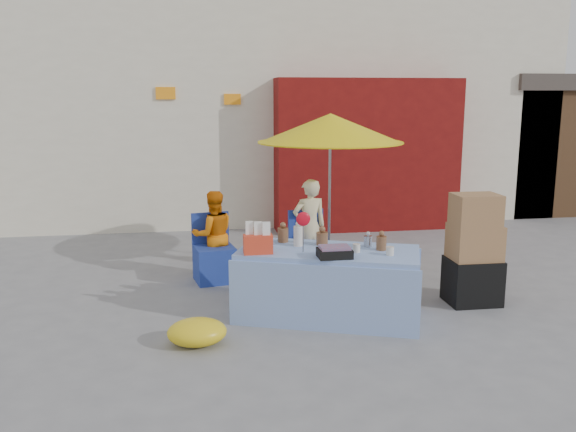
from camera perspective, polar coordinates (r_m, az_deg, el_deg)
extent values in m
plane|color=slate|center=(6.46, -0.98, -9.83)|extent=(80.00, 80.00, 0.00)
cube|color=silver|center=(12.99, -5.62, 10.91)|extent=(12.00, 5.00, 4.50)
cube|color=maroon|center=(10.67, 7.46, 5.68)|extent=(3.20, 0.60, 2.60)
cube|color=#4C331E|center=(14.10, 22.32, 5.88)|extent=(2.60, 3.00, 2.40)
cube|color=#3F3833|center=(14.06, 22.74, 11.36)|extent=(2.80, 3.20, 0.30)
cube|color=orange|center=(10.45, -11.38, 11.21)|extent=(0.32, 0.04, 0.20)
cube|color=orange|center=(10.47, -5.23, 10.83)|extent=(0.28, 0.04, 0.18)
cube|color=#80A2CD|center=(6.49, 3.78, -6.31)|extent=(2.04, 1.44, 0.74)
cube|color=#80A2CD|center=(6.10, 3.23, -7.74)|extent=(1.80, 0.71, 0.69)
cube|color=#80A2CD|center=(6.91, 4.26, -5.44)|extent=(1.80, 0.71, 0.69)
cylinder|color=silver|center=(6.64, -2.30, -1.81)|extent=(0.14, 0.14, 0.18)
cylinder|color=brown|center=(6.70, -0.47, -1.78)|extent=(0.15, 0.15, 0.16)
cylinder|color=silver|center=(6.51, 0.95, -1.89)|extent=(0.13, 0.13, 0.22)
cylinder|color=brown|center=(6.58, 3.21, -2.13)|extent=(0.16, 0.16, 0.14)
cylinder|color=#B2B2B7|center=(6.55, 7.49, -2.36)|extent=(0.11, 0.11, 0.12)
cylinder|color=brown|center=(6.42, 8.73, -2.53)|extent=(0.14, 0.14, 0.15)
cylinder|color=silver|center=(6.30, 6.42, -3.01)|extent=(0.10, 0.10, 0.09)
cylinder|color=silver|center=(6.24, 9.53, -3.25)|extent=(0.10, 0.10, 0.09)
sphere|color=brown|center=(6.43, -3.41, -2.40)|extent=(0.15, 0.15, 0.15)
ellipsoid|color=red|center=(6.21, 1.44, -0.28)|extent=(0.16, 0.10, 0.15)
cube|color=red|center=(6.21, -2.82, -2.65)|extent=(0.32, 0.23, 0.20)
cube|color=black|center=(6.09, 4.38, -3.49)|extent=(0.40, 0.34, 0.09)
cube|color=navy|center=(7.78, -6.88, -4.48)|extent=(0.55, 0.53, 0.45)
cube|color=navy|center=(7.89, -7.29, -1.09)|extent=(0.48, 0.12, 0.40)
cube|color=navy|center=(7.93, 2.21, -4.10)|extent=(0.55, 0.53, 0.45)
cube|color=navy|center=(8.02, 1.66, -0.78)|extent=(0.48, 0.12, 0.40)
imported|color=orange|center=(7.84, -6.99, -1.76)|extent=(0.62, 0.52, 1.14)
imported|color=beige|center=(7.97, 2.01, -1.01)|extent=(0.50, 0.38, 1.26)
cylinder|color=gray|center=(8.11, 3.90, 1.84)|extent=(0.04, 0.04, 2.00)
cone|color=yellow|center=(8.01, 3.99, 8.20)|extent=(1.90, 1.90, 0.38)
cylinder|color=yellow|center=(8.02, 3.97, 6.92)|extent=(1.90, 1.90, 0.02)
cube|color=black|center=(7.24, 16.87, -5.83)|extent=(0.57, 0.47, 0.52)
cube|color=olive|center=(7.12, 17.07, -2.34)|extent=(0.54, 0.42, 0.39)
cube|color=olive|center=(7.02, 17.17, 0.55)|extent=(0.50, 0.38, 0.35)
ellipsoid|color=yellow|center=(5.92, -8.51, -10.69)|extent=(0.61, 0.51, 0.25)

